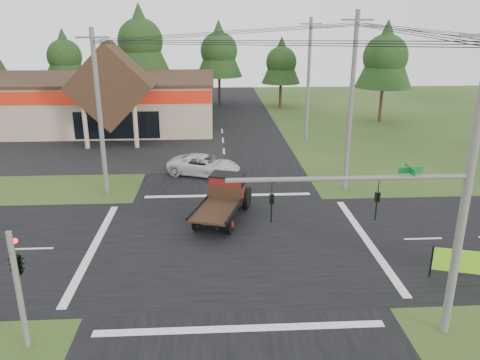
{
  "coord_description": "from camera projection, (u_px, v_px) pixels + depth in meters",
  "views": [
    {
      "loc": [
        -0.83,
        -21.58,
        10.8
      ],
      "look_at": [
        0.6,
        3.7,
        2.2
      ],
      "focal_mm": 35.0,
      "sensor_mm": 36.0,
      "label": 1
    }
  ],
  "objects": [
    {
      "name": "utility_pole_ne",
      "position": [
        351.0,
        102.0,
        30.02
      ],
      "size": [
        2.0,
        0.3,
        11.5
      ],
      "color": "#595651",
      "rests_on": "ground"
    },
    {
      "name": "white_pickup",
      "position": [
        204.0,
        165.0,
        34.5
      ],
      "size": [
        5.85,
        4.14,
        1.48
      ],
      "primitive_type": "imported",
      "rotation": [
        0.0,
        0.0,
        1.22
      ],
      "color": "silver",
      "rests_on": "ground"
    },
    {
      "name": "tree_row_b",
      "position": [
        64.0,
        55.0,
        60.39
      ],
      "size": [
        5.6,
        5.6,
        10.1
      ],
      "color": "#332316",
      "rests_on": "ground"
    },
    {
      "name": "tree_row_c",
      "position": [
        140.0,
        39.0,
        59.34
      ],
      "size": [
        7.28,
        7.28,
        13.13
      ],
      "color": "#332316",
      "rests_on": "ground"
    },
    {
      "name": "ground",
      "position": [
        232.0,
        244.0,
        23.92
      ],
      "size": [
        120.0,
        120.0,
        0.0
      ],
      "primitive_type": "plane",
      "color": "#234318",
      "rests_on": "ground"
    },
    {
      "name": "tree_row_d",
      "position": [
        219.0,
        49.0,
        61.25
      ],
      "size": [
        6.16,
        6.16,
        11.11
      ],
      "color": "#332316",
      "rests_on": "ground"
    },
    {
      "name": "road_ew",
      "position": [
        232.0,
        244.0,
        23.92
      ],
      "size": [
        120.0,
        12.0,
        0.02
      ],
      "primitive_type": "cube",
      "color": "black",
      "rests_on": "ground"
    },
    {
      "name": "utility_pole_nr",
      "position": [
        468.0,
        187.0,
        15.42
      ],
      "size": [
        2.0,
        0.3,
        11.0
      ],
      "color": "#595651",
      "rests_on": "ground"
    },
    {
      "name": "tree_side_ne",
      "position": [
        386.0,
        55.0,
        50.87
      ],
      "size": [
        6.16,
        6.16,
        11.11
      ],
      "color": "#332316",
      "rests_on": "ground"
    },
    {
      "name": "cvs_building",
      "position": [
        75.0,
        100.0,
        50.14
      ],
      "size": [
        30.4,
        18.2,
        9.19
      ],
      "color": "tan",
      "rests_on": "ground"
    },
    {
      "name": "antique_flatbed_truck",
      "position": [
        222.0,
        200.0,
        26.53
      ],
      "size": [
        3.86,
        6.16,
        2.41
      ],
      "primitive_type": null,
      "rotation": [
        0.0,
        0.0,
        -0.31
      ],
      "color": "#56110C",
      "rests_on": "ground"
    },
    {
      "name": "tree_row_e",
      "position": [
        281.0,
        60.0,
        60.22
      ],
      "size": [
        5.04,
        5.04,
        9.09
      ],
      "color": "#332316",
      "rests_on": "ground"
    },
    {
      "name": "traffic_signal_mast",
      "position": [
        413.0,
        221.0,
        15.72
      ],
      "size": [
        8.12,
        0.24,
        7.0
      ],
      "color": "#595651",
      "rests_on": "ground"
    },
    {
      "name": "utility_pole_nw",
      "position": [
        99.0,
        112.0,
        29.32
      ],
      "size": [
        2.0,
        0.3,
        10.5
      ],
      "color": "#595651",
      "rests_on": "ground"
    },
    {
      "name": "traffic_signal_corner",
      "position": [
        15.0,
        253.0,
        15.46
      ],
      "size": [
        0.53,
        2.48,
        4.4
      ],
      "color": "#595651",
      "rests_on": "ground"
    },
    {
      "name": "road_ns",
      "position": [
        232.0,
        244.0,
        23.92
      ],
      "size": [
        12.0,
        120.0,
        0.02
      ],
      "primitive_type": "cube",
      "color": "black",
      "rests_on": "ground"
    },
    {
      "name": "parking_apron",
      "position": [
        65.0,
        151.0,
        41.13
      ],
      "size": [
        28.0,
        14.0,
        0.02
      ],
      "primitive_type": "cube",
      "color": "black",
      "rests_on": "ground"
    },
    {
      "name": "utility_pole_n",
      "position": [
        308.0,
        79.0,
        43.3
      ],
      "size": [
        2.0,
        0.3,
        11.2
      ],
      "color": "#595651",
      "rests_on": "ground"
    }
  ]
}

